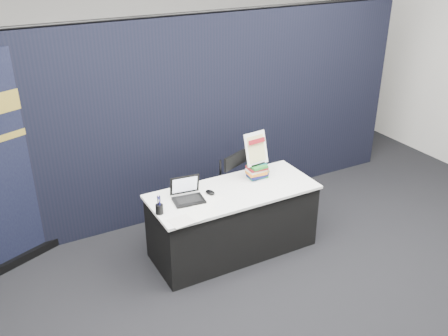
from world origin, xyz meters
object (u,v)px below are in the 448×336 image
(book_stack_tall, at_px, (257,171))
(pullup_banner, at_px, (14,174))
(info_sign, at_px, (256,149))
(stacking_chair, at_px, (243,192))
(laptop, at_px, (187,195))
(display_table, at_px, (233,221))
(book_stack_short, at_px, (259,169))

(book_stack_tall, distance_m, pullup_banner, 2.54)
(info_sign, bearing_deg, pullup_banner, 156.40)
(book_stack_tall, xyz_separation_m, stacking_chair, (-0.09, 0.15, -0.31))
(pullup_banner, bearing_deg, laptop, -53.35)
(display_table, height_order, laptop, laptop)
(pullup_banner, bearing_deg, stacking_chair, -38.59)
(display_table, height_order, info_sign, info_sign)
(display_table, height_order, pullup_banner, pullup_banner)
(book_stack_short, xyz_separation_m, stacking_chair, (-0.13, 0.12, -0.31))
(display_table, height_order, stacking_chair, stacking_chair)
(pullup_banner, bearing_deg, book_stack_tall, -41.40)
(stacking_chair, bearing_deg, book_stack_short, -65.80)
(book_stack_tall, xyz_separation_m, info_sign, (0.00, 0.03, 0.26))
(book_stack_short, bearing_deg, info_sign, -176.42)
(book_stack_short, distance_m, info_sign, 0.26)
(book_stack_tall, distance_m, info_sign, 0.26)
(display_table, bearing_deg, laptop, 173.98)
(laptop, relative_size, stacking_chair, 0.35)
(book_stack_tall, bearing_deg, display_table, -160.07)
(book_stack_tall, bearing_deg, info_sign, 90.00)
(book_stack_short, height_order, stacking_chair, stacking_chair)
(laptop, height_order, book_stack_short, laptop)
(book_stack_tall, distance_m, stacking_chair, 0.35)
(book_stack_tall, height_order, book_stack_short, same)
(stacking_chair, bearing_deg, laptop, 173.84)
(book_stack_short, bearing_deg, laptop, -172.86)
(info_sign, height_order, pullup_banner, pullup_banner)
(display_table, distance_m, book_stack_tall, 0.61)
(stacking_chair, bearing_deg, display_table, -157.74)
(info_sign, bearing_deg, display_table, -161.68)
(info_sign, distance_m, pullup_banner, 2.52)
(info_sign, distance_m, stacking_chair, 0.58)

